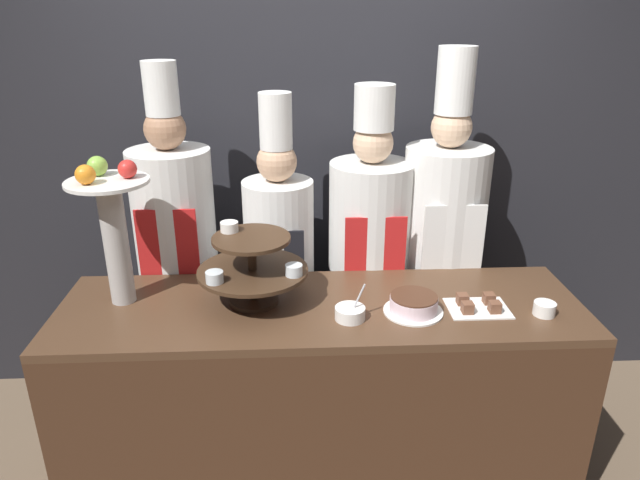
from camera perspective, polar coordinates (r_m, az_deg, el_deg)
wall_back at (r=3.07m, az=-0.76°, el=9.42°), size 10.00×0.06×2.80m
buffet_counter at (r=2.64m, az=0.11°, el=-15.44°), size 2.18×0.65×0.94m
tiered_stand at (r=2.35m, az=-6.84°, el=-2.44°), size 0.46×0.46×0.33m
fruit_pedestal at (r=2.42m, az=-20.05°, el=1.82°), size 0.32×0.32×0.61m
cake_round at (r=2.34m, az=9.34°, el=-6.38°), size 0.24×0.24×0.07m
cup_white at (r=2.47m, az=21.53°, el=-6.41°), size 0.09×0.09×0.05m
cake_square_tray at (r=2.43m, az=15.53°, el=-6.32°), size 0.25×0.18×0.05m
serving_bowl_near at (r=2.27m, az=3.03°, el=-7.30°), size 0.12×0.12×0.15m
chef_left at (r=2.88m, az=-14.14°, el=-0.39°), size 0.39×0.39×1.87m
chef_center_left at (r=2.85m, az=-4.07°, el=-1.66°), size 0.34×0.34×1.73m
chef_center_right at (r=2.86m, az=4.96°, el=-0.81°), size 0.41×0.41×1.76m
chef_right at (r=2.91m, az=12.11°, el=0.29°), size 0.41×0.41×1.93m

